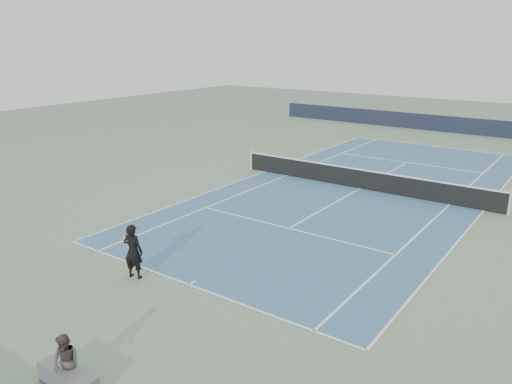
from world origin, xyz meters
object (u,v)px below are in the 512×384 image
Objects in this scene: tennis_ball at (133,285)px; spectator_bench at (67,371)px; tennis_player at (133,251)px; tennis_net at (361,178)px.

spectator_bench reaches higher than tennis_ball.
spectator_bench is at bearing -57.83° from tennis_ball.
tennis_net is at bearing 82.44° from tennis_player.
tennis_player reaches higher than spectator_bench.
tennis_net is at bearing 84.48° from tennis_ball.
tennis_net is 8.65× the size of spectator_bench.
tennis_player is 1.12× the size of spectator_bench.
tennis_player is 5.00m from spectator_bench.
tennis_player is at bearing 123.48° from spectator_bench.
tennis_ball is 4.42m from spectator_bench.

